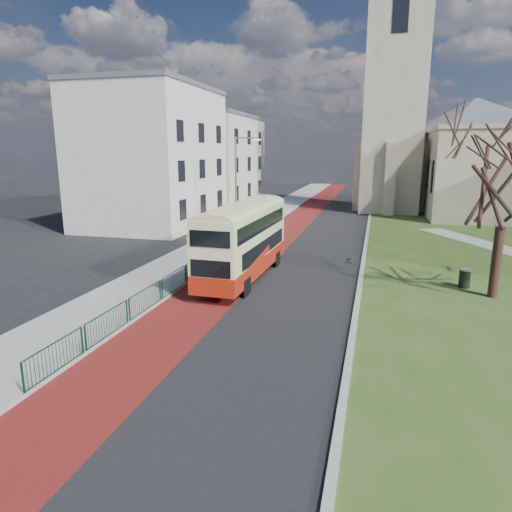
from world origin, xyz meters
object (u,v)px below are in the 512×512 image
(bus, at_px, (244,238))
(streetlamp, at_px, (238,181))
(winter_tree_near, at_px, (508,168))
(litter_bin, at_px, (465,278))

(bus, bearing_deg, streetlamp, 110.25)
(winter_tree_near, height_order, litter_bin, winter_tree_near)
(winter_tree_near, bearing_deg, litter_bin, 127.94)
(streetlamp, distance_m, litter_bin, 19.62)
(streetlamp, bearing_deg, winter_tree_near, -36.30)
(streetlamp, xyz_separation_m, winter_tree_near, (16.81, -12.35, 1.67))
(streetlamp, bearing_deg, litter_bin, -34.89)
(streetlamp, height_order, bus, streetlamp)
(streetlamp, relative_size, winter_tree_near, 0.89)
(bus, bearing_deg, litter_bin, 7.74)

